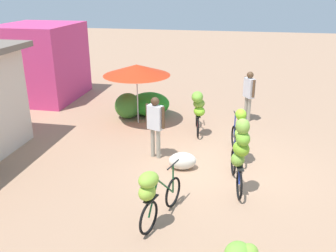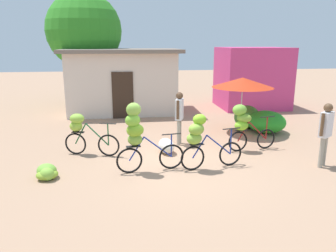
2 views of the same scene
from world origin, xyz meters
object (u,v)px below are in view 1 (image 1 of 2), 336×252
Objects in this scene: bicycle_center_loaded at (240,131)px; person_vendor at (249,91)px; produce_sack at (183,161)px; market_umbrella at (137,70)px; bicycle_near_pile at (240,151)px; person_bystander at (155,121)px; bicycle_by_shop at (198,108)px; shop_pink at (41,62)px; bicycle_leftmost at (153,192)px.

person_vendor is at bearing -4.22° from bicycle_center_loaded.
market_umbrella is at bearing 33.60° from produce_sack.
bicycle_near_pile is (-3.86, -3.37, -0.80)m from market_umbrella.
person_bystander reaches higher than bicycle_center_loaded.
bicycle_by_shop is at bearing -2.63° from produce_sack.
shop_pink is 2.03× the size of bicycle_by_shop.
shop_pink reaches higher than produce_sack.
shop_pink reaches higher than market_umbrella.
person_bystander is at bearing 12.17° from bicycle_leftmost.
market_umbrella is 1.28× the size of person_vendor.
person_vendor is (1.62, -1.52, 0.18)m from bicycle_by_shop.
bicycle_near_pile reaches higher than bicycle_center_loaded.
person_vendor reaches higher than person_bystander.
bicycle_leftmost is 0.89× the size of bicycle_near_pile.
bicycle_by_shop is at bearing 136.78° from person_vendor.
shop_pink is 7.28m from bicycle_by_shop.
shop_pink is 1.86× the size of bicycle_center_loaded.
market_umbrella is 5.81m from bicycle_leftmost.
produce_sack is 1.27m from person_bystander.
shop_pink is 9.14m from bicycle_center_loaded.
bicycle_near_pile is at bearing 179.69° from bicycle_center_loaded.
bicycle_leftmost is at bearing -167.83° from person_bystander.
market_umbrella is 3.82m from person_vendor.
person_vendor reaches higher than bicycle_center_loaded.
person_vendor is at bearing -43.22° from bicycle_by_shop.
shop_pink is 1.78× the size of bicycle_near_pile.
produce_sack is at bearing 157.64° from person_vendor.
bicycle_by_shop is at bearing 38.46° from bicycle_center_loaded.
person_bystander is (1.39, 2.20, 0.02)m from bicycle_near_pile.
market_umbrella is 3.12× the size of produce_sack.
bicycle_center_loaded is (3.15, -1.57, 0.11)m from bicycle_leftmost.
shop_pink is 7.40m from person_bystander.
person_vendor is at bearing -15.84° from bicycle_leftmost.
bicycle_center_loaded is at bearing -119.06° from shop_pink.
person_bystander is at bearing 57.29° from produce_sack.
market_umbrella is (-2.16, -4.59, 0.34)m from shop_pink.
bicycle_center_loaded is 1.01× the size of person_vendor.
bicycle_center_loaded is at bearing -62.42° from produce_sack.
bicycle_center_loaded is at bearing -141.54° from bicycle_by_shop.
bicycle_by_shop is at bearing -3.48° from bicycle_leftmost.
bicycle_near_pile reaches higher than bicycle_by_shop.
bicycle_near_pile is at bearing -122.33° from person_bystander.
bicycle_near_pile is at bearing -127.10° from shop_pink.
market_umbrella is 3.94m from produce_sack.
bicycle_by_shop is at bearing 21.66° from bicycle_near_pile.
bicycle_center_loaded is 2.46× the size of produce_sack.
produce_sack is at bearing 57.89° from bicycle_near_pile.
produce_sack is at bearing -128.08° from shop_pink.
market_umbrella is 1.27× the size of bicycle_center_loaded.
produce_sack is at bearing -4.30° from bicycle_leftmost.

